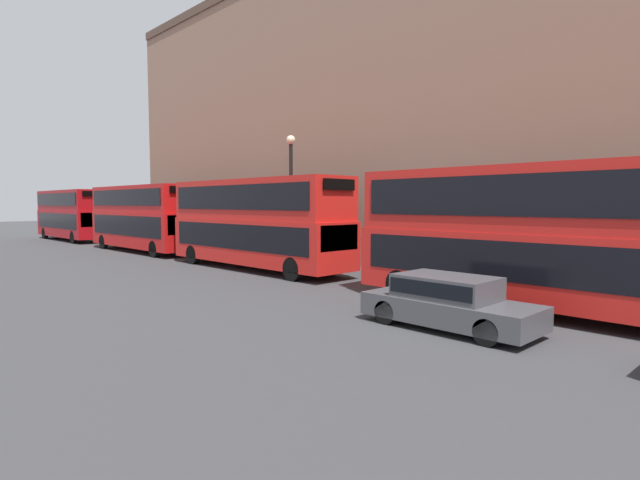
{
  "coord_description": "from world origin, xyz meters",
  "views": [
    {
      "loc": [
        -12.97,
        -1.1,
        3.22
      ],
      "look_at": [
        0.48,
        12.8,
        1.79
      ],
      "focal_mm": 28.0,
      "sensor_mm": 36.0,
      "label": 1
    }
  ],
  "objects_px": {
    "bus_second_in_queue": "(256,220)",
    "bus_trailing": "(72,213)",
    "bus_third_in_queue": "(143,215)",
    "pedestrian": "(137,233)",
    "bus_leading": "(540,233)",
    "car_hatchback": "(448,301)"
  },
  "relations": [
    {
      "from": "bus_third_in_queue",
      "to": "pedestrian",
      "type": "bearing_deg",
      "value": 69.04
    },
    {
      "from": "bus_trailing",
      "to": "bus_leading",
      "type": "bearing_deg",
      "value": -90.0
    },
    {
      "from": "bus_second_in_queue",
      "to": "car_hatchback",
      "type": "xyz_separation_m",
      "value": [
        -3.4,
        -12.73,
        -1.67
      ]
    },
    {
      "from": "bus_leading",
      "to": "pedestrian",
      "type": "bearing_deg",
      "value": 85.12
    },
    {
      "from": "bus_leading",
      "to": "pedestrian",
      "type": "relative_size",
      "value": 6.38
    },
    {
      "from": "bus_third_in_queue",
      "to": "pedestrian",
      "type": "xyz_separation_m",
      "value": [
        2.87,
        7.48,
        -1.57
      ]
    },
    {
      "from": "bus_second_in_queue",
      "to": "bus_trailing",
      "type": "xyz_separation_m",
      "value": [
        -0.0,
        26.46,
        -0.02
      ]
    },
    {
      "from": "bus_second_in_queue",
      "to": "pedestrian",
      "type": "bearing_deg",
      "value": 81.82
    },
    {
      "from": "bus_leading",
      "to": "bus_trailing",
      "type": "bearing_deg",
      "value": 90.0
    },
    {
      "from": "pedestrian",
      "to": "bus_third_in_queue",
      "type": "bearing_deg",
      "value": -110.96
    },
    {
      "from": "bus_second_in_queue",
      "to": "bus_trailing",
      "type": "distance_m",
      "value": 26.46
    },
    {
      "from": "bus_trailing",
      "to": "pedestrian",
      "type": "bearing_deg",
      "value": -66.3
    },
    {
      "from": "car_hatchback",
      "to": "bus_trailing",
      "type": "bearing_deg",
      "value": 85.04
    },
    {
      "from": "bus_leading",
      "to": "car_hatchback",
      "type": "relative_size",
      "value": 2.55
    },
    {
      "from": "bus_third_in_queue",
      "to": "car_hatchback",
      "type": "distance_m",
      "value": 25.47
    },
    {
      "from": "bus_third_in_queue",
      "to": "pedestrian",
      "type": "height_order",
      "value": "bus_third_in_queue"
    },
    {
      "from": "bus_second_in_queue",
      "to": "bus_third_in_queue",
      "type": "height_order",
      "value": "bus_third_in_queue"
    },
    {
      "from": "car_hatchback",
      "to": "pedestrian",
      "type": "height_order",
      "value": "pedestrian"
    },
    {
      "from": "bus_leading",
      "to": "bus_second_in_queue",
      "type": "xyz_separation_m",
      "value": [
        0.0,
        13.64,
        0.02
      ]
    },
    {
      "from": "bus_leading",
      "to": "pedestrian",
      "type": "xyz_separation_m",
      "value": [
        2.87,
        33.58,
        -1.54
      ]
    },
    {
      "from": "bus_second_in_queue",
      "to": "pedestrian",
      "type": "height_order",
      "value": "bus_second_in_queue"
    },
    {
      "from": "bus_trailing",
      "to": "car_hatchback",
      "type": "xyz_separation_m",
      "value": [
        -3.4,
        -39.2,
        -1.66
      ]
    }
  ]
}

